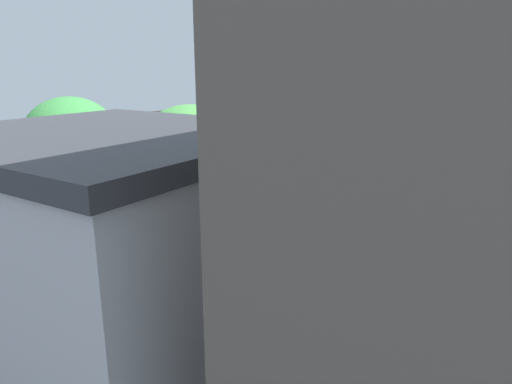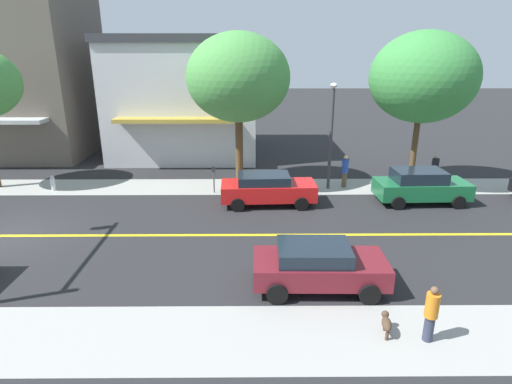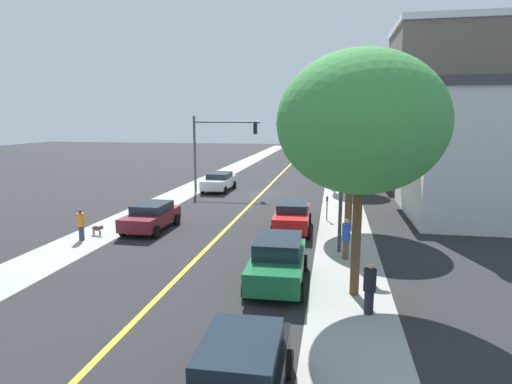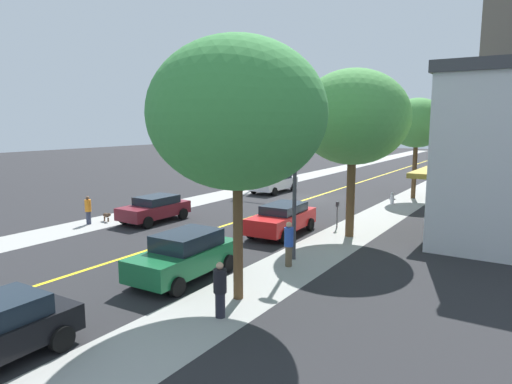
{
  "view_description": "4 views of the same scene",
  "coord_description": "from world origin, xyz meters",
  "px_view_note": "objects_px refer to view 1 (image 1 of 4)",
  "views": [
    {
      "loc": [
        -23.74,
        -5.79,
        9.87
      ],
      "look_at": [
        -0.27,
        9.33,
        2.2
      ],
      "focal_mm": 32.34,
      "sensor_mm": 36.0,
      "label": 1
    },
    {
      "loc": [
        15.39,
        9.85,
        7.09
      ],
      "look_at": [
        -0.54,
        9.96,
        1.66
      ],
      "focal_mm": 29.1,
      "sensor_mm": 36.0,
      "label": 2
    },
    {
      "loc": [
        -5.67,
        32.57,
        5.91
      ],
      "look_at": [
        -1.28,
        8.85,
        1.74
      ],
      "focal_mm": 29.49,
      "sensor_mm": 36.0,
      "label": 3
    },
    {
      "loc": [
        -14.38,
        29.8,
        5.57
      ],
      "look_at": [
        -0.78,
        8.6,
        1.66
      ],
      "focal_mm": 31.62,
      "sensor_mm": 36.0,
      "label": 4
    }
  ],
  "objects_px": {
    "street_lamp": "(134,181)",
    "white_sedan_right_curb": "(442,225)",
    "maroon_sedan_right_curb": "(258,193)",
    "blue_pickup_truck": "(94,164)",
    "fire_hydrant": "(387,296)",
    "green_sedan_left_curb": "(119,204)",
    "pedestrian_black_shirt": "(60,211)",
    "street_tree_right_corner": "(191,151)",
    "pedestrian_blue_shirt": "(123,222)",
    "red_sedan_left_curb": "(209,224)",
    "parking_meter": "(228,241)",
    "traffic_light_mast": "(439,168)",
    "black_sedan_left_curb": "(54,191)",
    "small_dog": "(258,189)",
    "pedestrian_orange_shirt": "(249,181)",
    "street_tree_left_near": "(486,196)",
    "street_tree_left_far": "(71,135)"
  },
  "relations": [
    {
      "from": "street_tree_right_corner",
      "to": "street_lamp",
      "type": "relative_size",
      "value": 1.45
    },
    {
      "from": "street_lamp",
      "to": "green_sedan_left_curb",
      "type": "height_order",
      "value": "street_lamp"
    },
    {
      "from": "street_tree_left_near",
      "to": "white_sedan_right_curb",
      "type": "xyz_separation_m",
      "value": [
        10.14,
        3.04,
        -4.7
      ]
    },
    {
      "from": "blue_pickup_truck",
      "to": "pedestrian_orange_shirt",
      "type": "height_order",
      "value": "blue_pickup_truck"
    },
    {
      "from": "blue_pickup_truck",
      "to": "street_tree_left_near",
      "type": "bearing_deg",
      "value": 163.54
    },
    {
      "from": "traffic_light_mast",
      "to": "pedestrian_orange_shirt",
      "type": "bearing_deg",
      "value": -99.99
    },
    {
      "from": "parking_meter",
      "to": "maroon_sedan_right_curb",
      "type": "height_order",
      "value": "maroon_sedan_right_curb"
    },
    {
      "from": "street_lamp",
      "to": "white_sedan_right_curb",
      "type": "distance_m",
      "value": 18.17
    },
    {
      "from": "green_sedan_left_curb",
      "to": "pedestrian_blue_shirt",
      "type": "bearing_deg",
      "value": 139.91
    },
    {
      "from": "red_sedan_left_curb",
      "to": "blue_pickup_truck",
      "type": "relative_size",
      "value": 0.8
    },
    {
      "from": "pedestrian_blue_shirt",
      "to": "green_sedan_left_curb",
      "type": "bearing_deg",
      "value": 100.51
    },
    {
      "from": "pedestrian_blue_shirt",
      "to": "black_sedan_left_curb",
      "type": "bearing_deg",
      "value": 125.62
    },
    {
      "from": "street_tree_left_far",
      "to": "red_sedan_left_curb",
      "type": "height_order",
      "value": "street_tree_left_far"
    },
    {
      "from": "street_tree_left_near",
      "to": "traffic_light_mast",
      "type": "relative_size",
      "value": 1.18
    },
    {
      "from": "small_dog",
      "to": "green_sedan_left_curb",
      "type": "bearing_deg",
      "value": -16.28
    },
    {
      "from": "street_tree_right_corner",
      "to": "fire_hydrant",
      "type": "bearing_deg",
      "value": -85.63
    },
    {
      "from": "green_sedan_left_curb",
      "to": "pedestrian_blue_shirt",
      "type": "height_order",
      "value": "pedestrian_blue_shirt"
    },
    {
      "from": "fire_hydrant",
      "to": "green_sedan_left_curb",
      "type": "bearing_deg",
      "value": 83.87
    },
    {
      "from": "parking_meter",
      "to": "maroon_sedan_right_curb",
      "type": "relative_size",
      "value": 0.34
    },
    {
      "from": "green_sedan_left_curb",
      "to": "white_sedan_right_curb",
      "type": "bearing_deg",
      "value": -160.39
    },
    {
      "from": "maroon_sedan_right_curb",
      "to": "street_tree_left_near",
      "type": "bearing_deg",
      "value": 148.09
    },
    {
      "from": "blue_pickup_truck",
      "to": "street_lamp",
      "type": "bearing_deg",
      "value": 148.87
    },
    {
      "from": "pedestrian_black_shirt",
      "to": "small_dog",
      "type": "height_order",
      "value": "pedestrian_black_shirt"
    },
    {
      "from": "fire_hydrant",
      "to": "white_sedan_right_curb",
      "type": "height_order",
      "value": "white_sedan_right_curb"
    },
    {
      "from": "pedestrian_orange_shirt",
      "to": "street_tree_left_far",
      "type": "bearing_deg",
      "value": 171.98
    },
    {
      "from": "red_sedan_left_curb",
      "to": "pedestrian_blue_shirt",
      "type": "height_order",
      "value": "pedestrian_blue_shirt"
    },
    {
      "from": "fire_hydrant",
      "to": "pedestrian_blue_shirt",
      "type": "distance_m",
      "value": 15.73
    },
    {
      "from": "maroon_sedan_right_curb",
      "to": "blue_pickup_truck",
      "type": "distance_m",
      "value": 18.22
    },
    {
      "from": "pedestrian_black_shirt",
      "to": "fire_hydrant",
      "type": "bearing_deg",
      "value": 156.83
    },
    {
      "from": "black_sedan_left_curb",
      "to": "blue_pickup_truck",
      "type": "distance_m",
      "value": 9.19
    },
    {
      "from": "parking_meter",
      "to": "pedestrian_black_shirt",
      "type": "xyz_separation_m",
      "value": [
        -1.5,
        12.22,
        -0.07
      ]
    },
    {
      "from": "traffic_light_mast",
      "to": "pedestrian_black_shirt",
      "type": "distance_m",
      "value": 23.49
    },
    {
      "from": "green_sedan_left_curb",
      "to": "small_dog",
      "type": "distance_m",
      "value": 11.09
    },
    {
      "from": "red_sedan_left_curb",
      "to": "blue_pickup_truck",
      "type": "bearing_deg",
      "value": -22.86
    },
    {
      "from": "street_tree_right_corner",
      "to": "pedestrian_orange_shirt",
      "type": "distance_m",
      "value": 14.94
    },
    {
      "from": "maroon_sedan_right_curb",
      "to": "green_sedan_left_curb",
      "type": "bearing_deg",
      "value": 52.19
    },
    {
      "from": "traffic_light_mast",
      "to": "small_dog",
      "type": "xyz_separation_m",
      "value": [
        2.38,
        13.95,
        -3.83
      ]
    },
    {
      "from": "street_tree_right_corner",
      "to": "white_sedan_right_curb",
      "type": "height_order",
      "value": "street_tree_right_corner"
    },
    {
      "from": "black_sedan_left_curb",
      "to": "maroon_sedan_right_curb",
      "type": "bearing_deg",
      "value": -150.48
    },
    {
      "from": "street_tree_left_near",
      "to": "black_sedan_left_curb",
      "type": "distance_m",
      "value": 29.67
    },
    {
      "from": "street_lamp",
      "to": "black_sedan_left_curb",
      "type": "relative_size",
      "value": 1.33
    },
    {
      "from": "pedestrian_black_shirt",
      "to": "traffic_light_mast",
      "type": "bearing_deg",
      "value": -178.58
    },
    {
      "from": "red_sedan_left_curb",
      "to": "parking_meter",
      "type": "bearing_deg",
      "value": 144.45
    },
    {
      "from": "blue_pickup_truck",
      "to": "small_dog",
      "type": "xyz_separation_m",
      "value": [
        2.51,
        -16.76,
        -0.54
      ]
    },
    {
      "from": "pedestrian_orange_shirt",
      "to": "small_dog",
      "type": "distance_m",
      "value": 1.15
    },
    {
      "from": "pedestrian_black_shirt",
      "to": "pedestrian_orange_shirt",
      "type": "bearing_deg",
      "value": -139.05
    },
    {
      "from": "street_tree_right_corner",
      "to": "small_dog",
      "type": "relative_size",
      "value": 11.47
    },
    {
      "from": "street_tree_left_near",
      "to": "red_sedan_left_curb",
      "type": "relative_size",
      "value": 1.59
    },
    {
      "from": "red_sedan_left_curb",
      "to": "blue_pickup_truck",
      "type": "distance_m",
      "value": 20.88
    },
    {
      "from": "black_sedan_left_curb",
      "to": "green_sedan_left_curb",
      "type": "distance_m",
      "value": 6.97
    }
  ]
}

